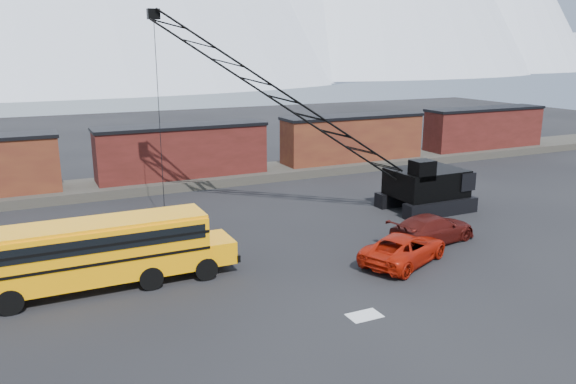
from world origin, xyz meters
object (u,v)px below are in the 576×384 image
at_px(red_pickup, 404,248).
at_px(crawler_crane, 291,104).
at_px(school_bus, 103,251).
at_px(maroon_suv, 432,229).

xyz_separation_m(red_pickup, crawler_crane, (-1.64, 9.96, 6.57)).
height_order(school_bus, red_pickup, school_bus).
relative_size(red_pickup, crawler_crane, 0.28).
bearing_deg(red_pickup, maroon_suv, -85.24).
relative_size(red_pickup, maroon_suv, 0.99).
xyz_separation_m(school_bus, crawler_crane, (12.68, 6.61, 5.55)).
xyz_separation_m(school_bus, red_pickup, (14.32, -3.35, -1.02)).
bearing_deg(maroon_suv, crawler_crane, 20.35).
bearing_deg(red_pickup, school_bus, 52.67).
height_order(school_bus, maroon_suv, school_bus).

